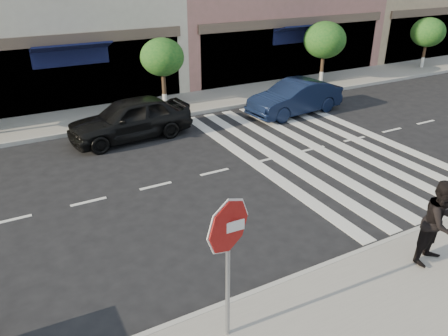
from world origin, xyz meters
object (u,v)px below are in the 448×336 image
(walker, at_px, (440,223))
(car_far_mid, at_px, (130,119))
(stop_sign, at_px, (228,241))
(car_far_right, at_px, (295,98))

(walker, height_order, car_far_mid, walker)
(stop_sign, height_order, car_far_right, stop_sign)
(car_far_mid, height_order, car_far_right, car_far_mid)
(stop_sign, height_order, car_far_mid, stop_sign)
(stop_sign, xyz_separation_m, car_far_right, (8.78, 9.81, -1.40))
(walker, distance_m, car_far_mid, 11.19)
(walker, bearing_deg, car_far_mid, 98.14)
(car_far_mid, xyz_separation_m, car_far_right, (7.25, -0.54, -0.06))
(stop_sign, relative_size, car_far_mid, 0.60)
(walker, bearing_deg, car_far_right, 59.56)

